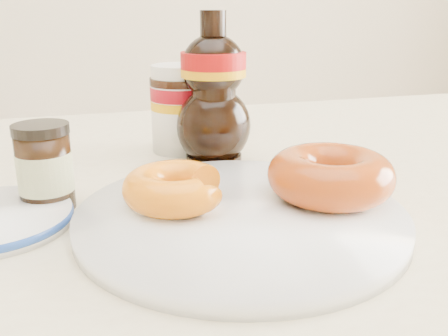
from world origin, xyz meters
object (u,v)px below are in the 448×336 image
object	(u,v)px
syrup_bottle	(213,88)
dark_jar	(45,168)
nutella_jar	(181,105)
plate	(241,216)
dining_table	(185,282)
donut_whole	(330,175)
donut_bitten	(175,188)

from	to	relation	value
syrup_bottle	dark_jar	world-z (taller)	syrup_bottle
syrup_bottle	dark_jar	size ratio (longest dim) A/B	2.18
nutella_jar	syrup_bottle	xyz separation A→B (m)	(0.03, -0.05, 0.03)
nutella_jar	plate	bearing A→B (deg)	-90.15
dining_table	donut_whole	size ratio (longest dim) A/B	12.36
plate	dark_jar	world-z (taller)	dark_jar
nutella_jar	dark_jar	xyz separation A→B (m)	(-0.16, -0.16, -0.02)
plate	nutella_jar	xyz separation A→B (m)	(0.00, 0.24, 0.05)
donut_bitten	dining_table	bearing A→B (deg)	49.68
donut_whole	nutella_jar	xyz separation A→B (m)	(-0.09, 0.24, 0.02)
plate	dining_table	bearing A→B (deg)	123.13
plate	donut_bitten	size ratio (longest dim) A/B	3.10
donut_whole	dark_jar	xyz separation A→B (m)	(-0.24, 0.08, 0.00)
dark_jar	nutella_jar	bearing A→B (deg)	44.64
plate	syrup_bottle	world-z (taller)	syrup_bottle
dining_table	plate	world-z (taller)	plate
plate	donut_bitten	bearing A→B (deg)	153.24
syrup_bottle	nutella_jar	bearing A→B (deg)	116.85
plate	syrup_bottle	size ratio (longest dim) A/B	1.61
donut_whole	dark_jar	size ratio (longest dim) A/B	1.42
syrup_bottle	donut_whole	bearing A→B (deg)	-72.10
dining_table	donut_whole	world-z (taller)	donut_whole
plate	nutella_jar	distance (m)	0.25
plate	donut_whole	size ratio (longest dim) A/B	2.47
donut_bitten	nutella_jar	distance (m)	0.22
dining_table	donut_bitten	bearing A→B (deg)	-112.98
donut_bitten	dark_jar	size ratio (longest dim) A/B	1.13
dining_table	nutella_jar	bearing A→B (deg)	78.21
dining_table	nutella_jar	size ratio (longest dim) A/B	12.86
dining_table	nutella_jar	xyz separation A→B (m)	(0.04, 0.18, 0.14)
donut_bitten	nutella_jar	xyz separation A→B (m)	(0.05, 0.22, 0.03)
donut_bitten	donut_whole	distance (m)	0.14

